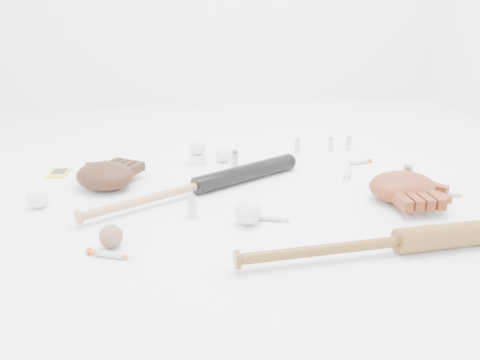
{
  "coord_description": "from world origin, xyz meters",
  "views": [
    {
      "loc": [
        -0.26,
        -1.48,
        0.65
      ],
      "look_at": [
        -0.03,
        0.0,
        0.06
      ],
      "focal_mm": 35.0,
      "sensor_mm": 36.0,
      "label": 1
    }
  ],
  "objects": [
    {
      "name": "syringe_0",
      "position": [
        -0.43,
        -0.35,
        0.01
      ],
      "size": [
        0.16,
        0.09,
        0.02
      ],
      "primitive_type": null,
      "rotation": [
        0.0,
        0.0,
        -0.41
      ],
      "color": "#ADBCC6",
      "rests_on": "ground"
    },
    {
      "name": "baseball_on_pedestal",
      "position": [
        -0.15,
        0.37,
        0.07
      ],
      "size": [
        0.07,
        0.07,
        0.07
      ],
      "primitive_type": "sphere",
      "color": "white",
      "rests_on": "pedestal"
    },
    {
      "name": "vial_2",
      "position": [
        -0.01,
        0.27,
        0.04
      ],
      "size": [
        0.03,
        0.03,
        0.08
      ],
      "primitive_type": "cylinder",
      "color": "silver",
      "rests_on": "ground"
    },
    {
      "name": "baseball_upper",
      "position": [
        -0.04,
        0.37,
        0.03
      ],
      "size": [
        0.07,
        0.07,
        0.07
      ],
      "primitive_type": "sphere",
      "color": "white",
      "rests_on": "ground"
    },
    {
      "name": "vial_3",
      "position": [
        0.56,
        -0.05,
        0.05
      ],
      "size": [
        0.04,
        0.04,
        0.1
      ],
      "primitive_type": "cylinder",
      "color": "silver",
      "rests_on": "ground"
    },
    {
      "name": "baseball_mid",
      "position": [
        -0.04,
        -0.21,
        0.04
      ],
      "size": [
        0.08,
        0.08,
        0.08
      ],
      "primitive_type": "sphere",
      "color": "white",
      "rests_on": "ground"
    },
    {
      "name": "pedestal",
      "position": [
        -0.15,
        0.37,
        0.02
      ],
      "size": [
        0.07,
        0.07,
        0.04
      ],
      "primitive_type": "cube",
      "rotation": [
        0.0,
        0.0,
        -0.03
      ],
      "color": "white",
      "rests_on": "ground"
    },
    {
      "name": "vial_1",
      "position": [
        0.46,
        0.45,
        0.03
      ],
      "size": [
        0.02,
        0.02,
        0.06
      ],
      "primitive_type": "cylinder",
      "color": "silver",
      "rests_on": "ground"
    },
    {
      "name": "bat_dark",
      "position": [
        -0.17,
        0.04,
        0.03
      ],
      "size": [
        0.83,
        0.48,
        0.07
      ],
      "primitive_type": null,
      "rotation": [
        0.0,
        0.0,
        0.49
      ],
      "color": "black",
      "rests_on": "ground"
    },
    {
      "name": "trading_card",
      "position": [
        -0.7,
        0.33,
        0.0
      ],
      "size": [
        0.08,
        0.11,
        0.01
      ],
      "primitive_type": "cube",
      "rotation": [
        0.0,
        0.0,
        -0.12
      ],
      "color": "yellow",
      "rests_on": "ground"
    },
    {
      "name": "baseball_aged",
      "position": [
        -0.44,
        -0.29,
        0.03
      ],
      "size": [
        0.07,
        0.07,
        0.07
      ],
      "primitive_type": "sphere",
      "color": "brown",
      "rests_on": "ground"
    },
    {
      "name": "vial_4",
      "position": [
        -0.2,
        -0.14,
        0.04
      ],
      "size": [
        0.03,
        0.03,
        0.07
      ],
      "primitive_type": "cylinder",
      "color": "silver",
      "rests_on": "ground"
    },
    {
      "name": "glove_tan",
      "position": [
        0.51,
        -0.12,
        0.05
      ],
      "size": [
        0.28,
        0.28,
        0.1
      ],
      "primitive_type": null,
      "rotation": [
        0.0,
        0.0,
        3.12
      ],
      "color": "maroon",
      "rests_on": "ground"
    },
    {
      "name": "glove_dark",
      "position": [
        -0.5,
        0.16,
        0.05
      ],
      "size": [
        0.36,
        0.36,
        0.09
      ],
      "primitive_type": null,
      "rotation": [
        0.0,
        0.0,
        -0.6
      ],
      "color": "#341B0E",
      "rests_on": "ground"
    },
    {
      "name": "syringe_4",
      "position": [
        0.51,
        0.25,
        0.01
      ],
      "size": [
        0.14,
        0.05,
        0.02
      ],
      "primitive_type": null,
      "rotation": [
        0.0,
        0.0,
        3.35
      ],
      "color": "#ADBCC6",
      "rests_on": "ground"
    },
    {
      "name": "vial_5",
      "position": [
        0.54,
        0.45,
        0.03
      ],
      "size": [
        0.03,
        0.03,
        0.07
      ],
      "primitive_type": "cylinder",
      "color": "silver",
      "rests_on": "ground"
    },
    {
      "name": "syringe_1",
      "position": [
        0.03,
        -0.2,
        0.01
      ],
      "size": [
        0.16,
        0.07,
        0.02
      ],
      "primitive_type": null,
      "rotation": [
        0.0,
        0.0,
        2.83
      ],
      "color": "#ADBCC6",
      "rests_on": "ground"
    },
    {
      "name": "bat_wood",
      "position": [
        0.34,
        -0.45,
        0.04
      ],
      "size": [
        0.97,
        0.13,
        0.07
      ],
      "primitive_type": null,
      "rotation": [
        0.0,
        0.0,
        0.06
      ],
      "color": "brown",
      "rests_on": "ground"
    },
    {
      "name": "syringe_3",
      "position": [
        0.7,
        -0.11,
        0.01
      ],
      "size": [
        0.12,
        0.1,
        0.02
      ],
      "primitive_type": null,
      "rotation": [
        0.0,
        0.0,
        -0.67
      ],
      "color": "#ADBCC6",
      "rests_on": "ground"
    },
    {
      "name": "vial_0",
      "position": [
        0.3,
        0.45,
        0.03
      ],
      "size": [
        0.02,
        0.02,
        0.06
      ],
      "primitive_type": "cylinder",
      "color": "silver",
      "rests_on": "ground"
    },
    {
      "name": "syringe_2",
      "position": [
        0.42,
        0.12,
        0.01
      ],
      "size": [
        0.09,
        0.13,
        0.02
      ],
      "primitive_type": null,
      "rotation": [
        0.0,
        0.0,
        1.03
      ],
      "color": "#ADBCC6",
      "rests_on": "ground"
    },
    {
      "name": "baseball_left",
      "position": [
        -0.7,
        0.01,
        0.03
      ],
      "size": [
        0.07,
        0.07,
        0.07
      ],
      "primitive_type": "sphere",
      "color": "white",
      "rests_on": "ground"
    }
  ]
}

